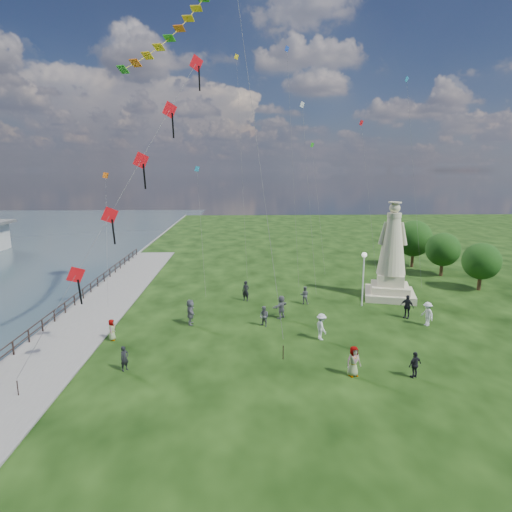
{
  "coord_description": "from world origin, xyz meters",
  "views": [
    {
      "loc": [
        -2.0,
        -21.48,
        11.4
      ],
      "look_at": [
        -1.0,
        8.0,
        5.5
      ],
      "focal_mm": 30.0,
      "sensor_mm": 36.0,
      "label": 1
    }
  ],
  "objects_px": {
    "statue": "(391,262)",
    "lamppost": "(364,268)",
    "person_1": "(264,316)",
    "person_2": "(321,327)",
    "person_4": "(354,361)",
    "person_8": "(427,314)",
    "person_9": "(407,307)",
    "person_11": "(281,307)",
    "person_5": "(190,312)",
    "person_7": "(305,295)",
    "person_6": "(246,291)",
    "person_10": "(112,330)",
    "person_0": "(124,358)",
    "person_3": "(415,365)"
  },
  "relations": [
    {
      "from": "person_10",
      "to": "person_7",
      "type": "bearing_deg",
      "value": -63.81
    },
    {
      "from": "person_0",
      "to": "person_11",
      "type": "distance_m",
      "value": 13.16
    },
    {
      "from": "statue",
      "to": "person_0",
      "type": "xyz_separation_m",
      "value": [
        -20.3,
        -13.87,
        -2.55
      ]
    },
    {
      "from": "person_4",
      "to": "person_7",
      "type": "distance_m",
      "value": 13.39
    },
    {
      "from": "person_3",
      "to": "person_11",
      "type": "distance_m",
      "value": 12.05
    },
    {
      "from": "person_10",
      "to": "person_3",
      "type": "bearing_deg",
      "value": -109.94
    },
    {
      "from": "person_11",
      "to": "person_4",
      "type": "bearing_deg",
      "value": 59.35
    },
    {
      "from": "person_4",
      "to": "person_6",
      "type": "relative_size",
      "value": 0.98
    },
    {
      "from": "statue",
      "to": "person_9",
      "type": "xyz_separation_m",
      "value": [
        -0.54,
        -5.51,
        -2.36
      ]
    },
    {
      "from": "person_8",
      "to": "person_9",
      "type": "relative_size",
      "value": 0.97
    },
    {
      "from": "person_4",
      "to": "person_11",
      "type": "xyz_separation_m",
      "value": [
        -3.19,
        9.79,
        0.04
      ]
    },
    {
      "from": "statue",
      "to": "person_10",
      "type": "relative_size",
      "value": 5.89
    },
    {
      "from": "person_11",
      "to": "lamppost",
      "type": "bearing_deg",
      "value": 152.6
    },
    {
      "from": "person_4",
      "to": "person_0",
      "type": "bearing_deg",
      "value": 159.99
    },
    {
      "from": "person_1",
      "to": "person_4",
      "type": "height_order",
      "value": "person_4"
    },
    {
      "from": "lamppost",
      "to": "person_5",
      "type": "bearing_deg",
      "value": -164.34
    },
    {
      "from": "statue",
      "to": "person_5",
      "type": "height_order",
      "value": "statue"
    },
    {
      "from": "person_2",
      "to": "person_5",
      "type": "height_order",
      "value": "person_5"
    },
    {
      "from": "person_1",
      "to": "person_8",
      "type": "height_order",
      "value": "person_8"
    },
    {
      "from": "person_6",
      "to": "person_8",
      "type": "height_order",
      "value": "person_8"
    },
    {
      "from": "person_1",
      "to": "person_4",
      "type": "distance_m",
      "value": 9.22
    },
    {
      "from": "person_2",
      "to": "person_6",
      "type": "distance_m",
      "value": 10.42
    },
    {
      "from": "person_2",
      "to": "person_7",
      "type": "height_order",
      "value": "person_2"
    },
    {
      "from": "person_1",
      "to": "person_11",
      "type": "relative_size",
      "value": 0.85
    },
    {
      "from": "statue",
      "to": "lamppost",
      "type": "height_order",
      "value": "statue"
    },
    {
      "from": "person_8",
      "to": "person_6",
      "type": "bearing_deg",
      "value": -132.01
    },
    {
      "from": "person_2",
      "to": "person_9",
      "type": "bearing_deg",
      "value": -76.27
    },
    {
      "from": "person_10",
      "to": "person_11",
      "type": "relative_size",
      "value": 0.81
    },
    {
      "from": "person_8",
      "to": "person_10",
      "type": "distance_m",
      "value": 22.81
    },
    {
      "from": "lamppost",
      "to": "person_6",
      "type": "relative_size",
      "value": 2.61
    },
    {
      "from": "person_1",
      "to": "statue",
      "type": "bearing_deg",
      "value": 73.31
    },
    {
      "from": "person_9",
      "to": "person_10",
      "type": "height_order",
      "value": "person_9"
    },
    {
      "from": "person_0",
      "to": "person_1",
      "type": "bearing_deg",
      "value": -12.67
    },
    {
      "from": "lamppost",
      "to": "person_3",
      "type": "distance_m",
      "value": 13.19
    },
    {
      "from": "person_4",
      "to": "person_6",
      "type": "xyz_separation_m",
      "value": [
        -5.92,
        14.43,
        0.02
      ]
    },
    {
      "from": "person_5",
      "to": "person_7",
      "type": "height_order",
      "value": "person_5"
    },
    {
      "from": "person_8",
      "to": "person_11",
      "type": "xyz_separation_m",
      "value": [
        -10.75,
        2.03,
        0.01
      ]
    },
    {
      "from": "statue",
      "to": "person_6",
      "type": "bearing_deg",
      "value": -162.29
    },
    {
      "from": "person_1",
      "to": "person_6",
      "type": "distance_m",
      "value": 6.58
    },
    {
      "from": "person_4",
      "to": "person_8",
      "type": "relative_size",
      "value": 0.97
    },
    {
      "from": "person_0",
      "to": "person_7",
      "type": "bearing_deg",
      "value": -6.75
    },
    {
      "from": "person_9",
      "to": "person_11",
      "type": "xyz_separation_m",
      "value": [
        -9.88,
        0.32,
        -0.01
      ]
    },
    {
      "from": "statue",
      "to": "person_7",
      "type": "bearing_deg",
      "value": -153.37
    },
    {
      "from": "statue",
      "to": "lamppost",
      "type": "distance_m",
      "value": 3.99
    },
    {
      "from": "person_8",
      "to": "person_11",
      "type": "distance_m",
      "value": 10.94
    },
    {
      "from": "person_6",
      "to": "person_9",
      "type": "distance_m",
      "value": 13.55
    },
    {
      "from": "statue",
      "to": "person_3",
      "type": "bearing_deg",
      "value": -88.79
    },
    {
      "from": "person_9",
      "to": "person_6",
      "type": "bearing_deg",
      "value": -154.42
    },
    {
      "from": "person_6",
      "to": "person_8",
      "type": "distance_m",
      "value": 15.05
    },
    {
      "from": "person_1",
      "to": "person_2",
      "type": "xyz_separation_m",
      "value": [
        3.78,
        -2.64,
        0.15
      ]
    }
  ]
}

